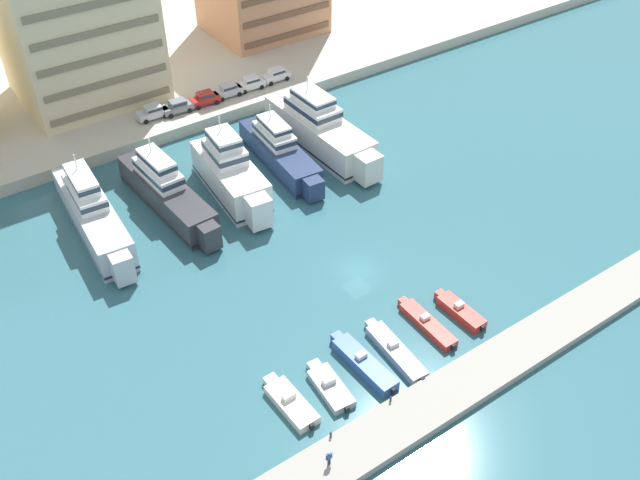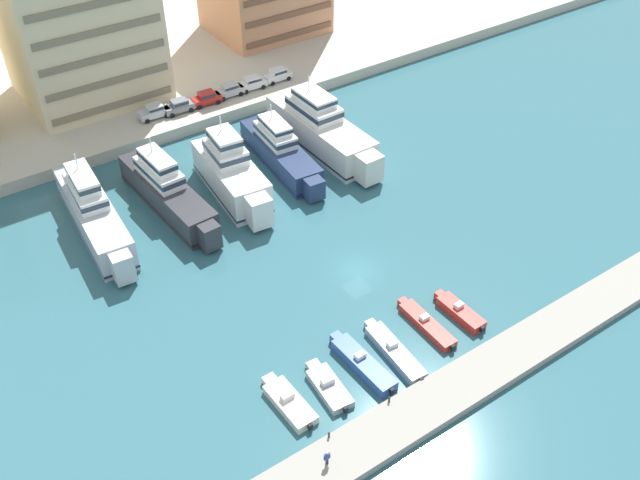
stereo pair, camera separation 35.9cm
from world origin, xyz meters
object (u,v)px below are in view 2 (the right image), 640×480
at_px(yacht_charcoal_left, 167,191).
at_px(car_white_center_right, 278,74).
at_px(yacht_navy_center_left, 280,151).
at_px(car_white_center, 252,83).
at_px(motorboat_grey_center_left, 394,351).
at_px(car_grey_left, 179,106).
at_px(motorboat_blue_mid_left, 362,363).
at_px(yacht_white_mid_left, 232,174).
at_px(motorboat_red_center, 426,324).
at_px(motorboat_grey_left, 328,387).
at_px(pedestrian_near_edge, 327,457).
at_px(car_red_mid_left, 206,98).
at_px(motorboat_cream_far_left, 289,402).
at_px(yacht_ivory_center, 321,129).
at_px(yacht_silver_far_left, 93,213).
at_px(car_silver_far_left, 154,111).
at_px(car_silver_center_left, 229,90).
at_px(motorboat_red_center_right, 460,312).

distance_m(yacht_charcoal_left, car_white_center_right, 30.11).
relative_size(yacht_navy_center_left, car_white_center, 4.29).
height_order(motorboat_grey_center_left, car_grey_left, car_grey_left).
xyz_separation_m(motorboat_blue_mid_left, car_white_center_right, (21.04, 48.05, 2.04)).
height_order(yacht_white_mid_left, motorboat_red_center, yacht_white_mid_left).
distance_m(yacht_white_mid_left, motorboat_grey_center_left, 30.18).
height_order(motorboat_grey_left, motorboat_blue_mid_left, motorboat_blue_mid_left).
xyz_separation_m(yacht_navy_center_left, motorboat_blue_mid_left, (-11.21, -31.58, -1.47)).
bearing_deg(pedestrian_near_edge, car_red_mid_left, 71.73).
distance_m(motorboat_cream_far_left, motorboat_grey_left, 3.77).
distance_m(yacht_navy_center_left, yacht_ivory_center, 6.49).
relative_size(yacht_silver_far_left, motorboat_blue_mid_left, 2.43).
distance_m(car_red_mid_left, car_white_center_right, 11.58).
height_order(motorboat_blue_mid_left, pedestrian_near_edge, pedestrian_near_edge).
xyz_separation_m(car_silver_far_left, car_white_center_right, (18.88, -0.27, 0.00)).
height_order(car_red_mid_left, car_silver_center_left, same).
relative_size(yacht_navy_center_left, motorboat_grey_center_left, 2.12).
height_order(motorboat_red_center_right, car_white_center, car_white_center).
bearing_deg(car_white_center_right, motorboat_red_center, -105.43).
bearing_deg(motorboat_grey_left, yacht_white_mid_left, 76.30).
bearing_deg(motorboat_blue_mid_left, yacht_navy_center_left, 70.46).
height_order(motorboat_cream_far_left, car_white_center_right, car_white_center_right).
height_order(car_red_mid_left, car_white_center, same).
bearing_deg(motorboat_cream_far_left, motorboat_red_center, 1.15).
bearing_deg(motorboat_red_center, yacht_charcoal_left, 111.14).
height_order(motorboat_cream_far_left, car_white_center, car_white_center).
xyz_separation_m(yacht_silver_far_left, yacht_ivory_center, (29.99, 0.27, 0.11)).
bearing_deg(motorboat_red_center, yacht_white_mid_left, 98.77).
relative_size(yacht_silver_far_left, car_white_center_right, 4.90).
xyz_separation_m(motorboat_grey_left, car_silver_far_left, (6.05, 48.62, 2.19)).
relative_size(car_red_mid_left, car_white_center_right, 1.02).
bearing_deg(yacht_ivory_center, yacht_silver_far_left, -179.48).
distance_m(yacht_silver_far_left, yacht_navy_center_left, 23.57).
distance_m(motorboat_grey_center_left, car_grey_left, 48.33).
bearing_deg(yacht_navy_center_left, motorboat_cream_far_left, -120.97).
distance_m(motorboat_grey_left, car_white_center_right, 54.45).
height_order(yacht_silver_far_left, yacht_charcoal_left, yacht_silver_far_left).
bearing_deg(motorboat_cream_far_left, car_white_center, 62.94).
distance_m(yacht_navy_center_left, car_red_mid_left, 16.22).
distance_m(yacht_ivory_center, motorboat_blue_mid_left, 36.75).
xyz_separation_m(motorboat_red_center, car_grey_left, (-2.45, 47.29, 2.17)).
distance_m(motorboat_cream_far_left, motorboat_red_center_right, 19.19).
distance_m(yacht_white_mid_left, motorboat_cream_far_left, 31.56).
height_order(yacht_silver_far_left, car_white_center_right, yacht_silver_far_left).
relative_size(yacht_navy_center_left, car_silver_center_left, 4.32).
xyz_separation_m(yacht_navy_center_left, car_white_center, (5.57, 16.38, 0.57)).
bearing_deg(car_white_center, yacht_navy_center_left, -108.78).
xyz_separation_m(yacht_white_mid_left, motorboat_blue_mid_left, (-3.42, -29.67, -2.21)).
height_order(motorboat_grey_left, car_grey_left, car_grey_left).
relative_size(motorboat_red_center_right, car_grey_left, 1.50).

